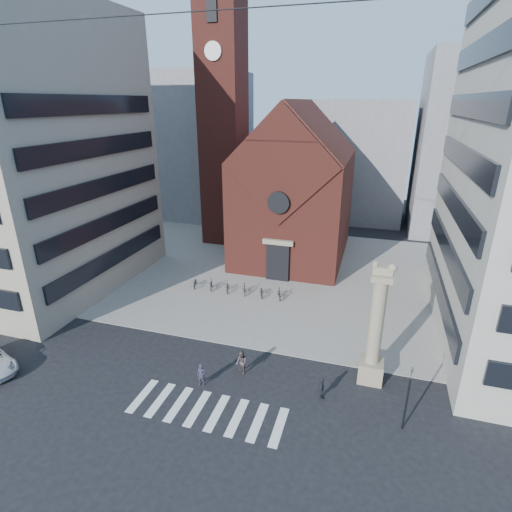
# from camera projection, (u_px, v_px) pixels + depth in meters

# --- Properties ---
(ground) EXTENTS (120.00, 120.00, 0.00)m
(ground) POSITION_uv_depth(u_px,v_px,m) (217.00, 379.00, 27.40)
(ground) COLOR black
(ground) RESTS_ON ground
(piazza) EXTENTS (46.00, 30.00, 0.05)m
(piazza) POSITION_uv_depth(u_px,v_px,m) (282.00, 272.00, 44.32)
(piazza) COLOR #9B968D
(piazza) RESTS_ON ground
(zebra_crossing) EXTENTS (10.20, 3.20, 0.01)m
(zebra_crossing) POSITION_uv_depth(u_px,v_px,m) (207.00, 411.00, 24.58)
(zebra_crossing) COLOR white
(zebra_crossing) RESTS_ON ground
(church) EXTENTS (12.00, 16.65, 18.00)m
(church) POSITION_uv_depth(u_px,v_px,m) (296.00, 191.00, 46.81)
(church) COLOR maroon
(church) RESTS_ON ground
(campanile) EXTENTS (5.50, 5.50, 31.20)m
(campanile) POSITION_uv_depth(u_px,v_px,m) (223.00, 119.00, 49.36)
(campanile) COLOR maroon
(campanile) RESTS_ON ground
(building_left) EXTENTS (18.00, 20.00, 26.00)m
(building_left) POSITION_uv_depth(u_px,v_px,m) (19.00, 155.00, 38.13)
(building_left) COLOR gray
(building_left) RESTS_ON ground
(bg_block_left) EXTENTS (16.00, 14.00, 22.00)m
(bg_block_left) POSITION_uv_depth(u_px,v_px,m) (194.00, 146.00, 64.50)
(bg_block_left) COLOR gray
(bg_block_left) RESTS_ON ground
(bg_block_mid) EXTENTS (14.00, 12.00, 18.00)m
(bg_block_mid) POSITION_uv_depth(u_px,v_px,m) (359.00, 161.00, 62.60)
(bg_block_mid) COLOR gray
(bg_block_mid) RESTS_ON ground
(bg_block_right) EXTENTS (16.00, 14.00, 24.00)m
(bg_block_right) POSITION_uv_depth(u_px,v_px,m) (480.00, 146.00, 54.48)
(bg_block_right) COLOR gray
(bg_block_right) RESTS_ON ground
(lion_column) EXTENTS (1.63, 1.60, 8.68)m
(lion_column) POSITION_uv_depth(u_px,v_px,m) (375.00, 336.00, 26.10)
(lion_column) COLOR gray
(lion_column) RESTS_ON ground
(traffic_light) EXTENTS (0.13, 0.16, 4.30)m
(traffic_light) POSITION_uv_depth(u_px,v_px,m) (407.00, 397.00, 22.41)
(traffic_light) COLOR black
(traffic_light) RESTS_ON ground
(pedestrian_0) EXTENTS (0.63, 0.45, 1.64)m
(pedestrian_0) POSITION_uv_depth(u_px,v_px,m) (202.00, 375.00, 26.51)
(pedestrian_0) COLOR #2B2737
(pedestrian_0) RESTS_ON ground
(pedestrian_1) EXTENTS (1.08, 1.10, 1.79)m
(pedestrian_1) POSITION_uv_depth(u_px,v_px,m) (241.00, 363.00, 27.61)
(pedestrian_1) COLOR #514341
(pedestrian_1) RESTS_ON ground
(pedestrian_2) EXTENTS (0.50, 0.96, 1.56)m
(pedestrian_2) POSITION_uv_depth(u_px,v_px,m) (321.00, 389.00, 25.30)
(pedestrian_2) COLOR #27282E
(pedestrian_2) RESTS_ON ground
(scooter_0) EXTENTS (1.13, 1.85, 0.92)m
(scooter_0) POSITION_uv_depth(u_px,v_px,m) (195.00, 283.00, 40.65)
(scooter_0) COLOR black
(scooter_0) RESTS_ON piazza
(scooter_1) EXTENTS (0.99, 1.76, 1.02)m
(scooter_1) POSITION_uv_depth(u_px,v_px,m) (211.00, 285.00, 40.15)
(scooter_1) COLOR black
(scooter_1) RESTS_ON piazza
(scooter_2) EXTENTS (1.13, 1.85, 0.92)m
(scooter_2) POSITION_uv_depth(u_px,v_px,m) (228.00, 287.00, 39.69)
(scooter_2) COLOR black
(scooter_2) RESTS_ON piazza
(scooter_3) EXTENTS (0.99, 1.76, 1.02)m
(scooter_3) POSITION_uv_depth(u_px,v_px,m) (244.00, 289.00, 39.19)
(scooter_3) COLOR black
(scooter_3) RESTS_ON piazza
(scooter_4) EXTENTS (1.13, 1.85, 0.92)m
(scooter_4) POSITION_uv_depth(u_px,v_px,m) (262.00, 292.00, 38.73)
(scooter_4) COLOR black
(scooter_4) RESTS_ON piazza
(scooter_5) EXTENTS (0.99, 1.76, 1.02)m
(scooter_5) POSITION_uv_depth(u_px,v_px,m) (279.00, 294.00, 38.23)
(scooter_5) COLOR black
(scooter_5) RESTS_ON piazza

